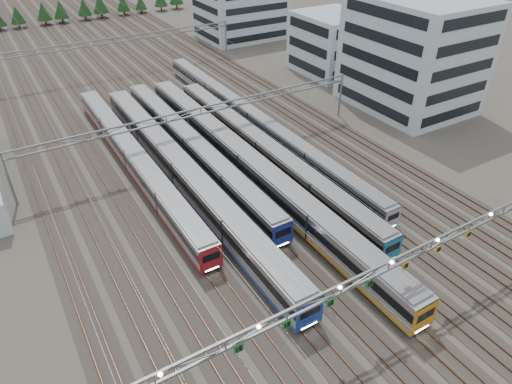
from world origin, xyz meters
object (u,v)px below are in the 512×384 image
depot_bldg_mid (332,43)px  train_e (264,150)px  gantry_mid (201,116)px  train_b (183,173)px  depot_bldg_south (413,54)px  train_a (134,158)px  depot_bldg_north (241,10)px  train_f (253,120)px  gantry_near (389,268)px  train_d (247,164)px  train_c (192,146)px  gantry_far (115,44)px

depot_bldg_mid → train_e: bearing=-141.9°
train_e → gantry_mid: size_ratio=0.97×
train_b → depot_bldg_south: bearing=5.7°
train_a → depot_bldg_north: size_ratio=2.37×
train_f → gantry_near: bearing=-104.7°
train_e → depot_bldg_north: 71.94m
train_e → train_a: bearing=156.5°
gantry_mid → train_b: bearing=-131.7°
train_d → train_b: bearing=163.4°
train_f → gantry_near: 44.96m
train_c → gantry_near: 39.60m
train_b → train_c: 8.07m
gantry_far → depot_bldg_south: (42.33, -47.67, 3.65)m
train_a → depot_bldg_mid: 57.27m
train_a → train_f: (22.50, 2.82, -0.18)m
gantry_far → depot_bldg_north: (38.94, 11.60, 0.84)m
train_f → gantry_mid: size_ratio=1.19×
gantry_near → gantry_far: bearing=90.0°
gantry_far → depot_bldg_mid: (42.23, -24.70, 0.04)m
gantry_near → gantry_far: size_ratio=1.00×
train_b → depot_bldg_mid: size_ratio=3.77×
train_e → depot_bldg_mid: depot_bldg_mid is taller
train_c → train_d: 10.40m
train_c → depot_bldg_south: 45.30m
train_c → train_f: (13.50, 3.98, -0.24)m
gantry_far → depot_bldg_mid: 48.92m
gantry_mid → train_c: bearing=-158.5°
train_e → train_f: 11.55m
train_b → train_c: size_ratio=1.18×
gantry_mid → depot_bldg_mid: (42.23, 20.30, 0.04)m
train_a → train_c: bearing=-7.4°
train_e → gantry_near: (-6.80, -32.58, 4.96)m
train_f → gantry_far: 43.62m
train_a → train_e: size_ratio=0.95×
train_f → gantry_far: bearing=105.0°
train_a → gantry_near: (11.20, -40.40, 4.99)m
gantry_near → gantry_mid: bearing=89.9°
train_d → train_e: (4.50, 2.73, -0.18)m
gantry_mid → depot_bldg_mid: 46.85m
train_b → train_e: 13.50m
train_a → gantry_far: 46.31m
train_a → train_f: train_a is taller
train_d → depot_bldg_north: bearing=61.2°
gantry_mid → depot_bldg_south: 42.57m
train_b → gantry_far: gantry_far is taller
train_c → depot_bldg_north: 70.90m
gantry_near → depot_bldg_north: size_ratio=2.56×
train_b → gantry_mid: 10.93m
train_b → gantry_mid: size_ratio=1.07×
train_e → gantry_far: bearing=97.3°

